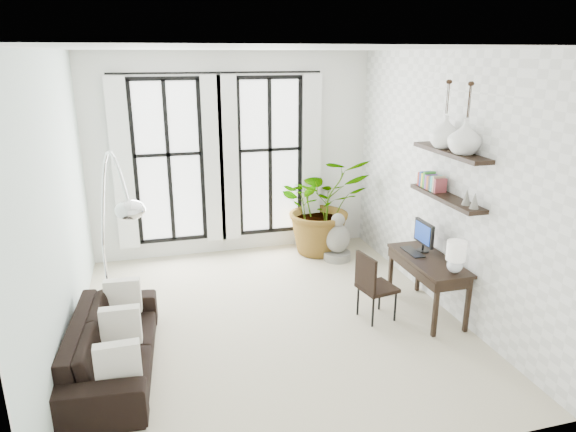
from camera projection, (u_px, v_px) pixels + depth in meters
name	position (u px, v px, depth m)	size (l,w,h in m)	color
floor	(270.00, 320.00, 6.34)	(5.00, 5.00, 0.00)	beige
ceiling	(267.00, 48.00, 5.37)	(5.00, 5.00, 0.00)	white
wall_left	(57.00, 211.00, 5.29)	(5.00, 5.00, 0.00)	silver
wall_right	(443.00, 183.00, 6.42)	(5.00, 5.00, 0.00)	white
wall_back	(233.00, 156.00, 8.15)	(4.50, 4.50, 0.00)	white
windows	(221.00, 160.00, 8.05)	(3.26, 0.13, 2.65)	white
wall_shelves	(446.00, 179.00, 6.10)	(0.25, 1.30, 0.60)	black
sofa	(113.00, 344.00, 5.27)	(2.03, 0.79, 0.59)	black
throw_pillows	(121.00, 325.00, 5.23)	(0.40, 1.52, 0.40)	silver
plant	(322.00, 204.00, 8.32)	(1.46, 1.27, 1.62)	#2D7228
desk	(431.00, 263.00, 6.29)	(0.52, 1.24, 1.12)	black
desk_chair	(372.00, 283.00, 6.23)	(0.48, 0.48, 0.86)	black
arc_lamp	(112.00, 196.00, 5.43)	(0.71, 1.45, 2.21)	silver
buddha	(337.00, 240.00, 8.12)	(0.43, 0.43, 0.77)	gray
vase_a	(465.00, 137.00, 5.68)	(0.37, 0.37, 0.38)	white
vase_b	(445.00, 132.00, 6.04)	(0.37, 0.37, 0.38)	white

